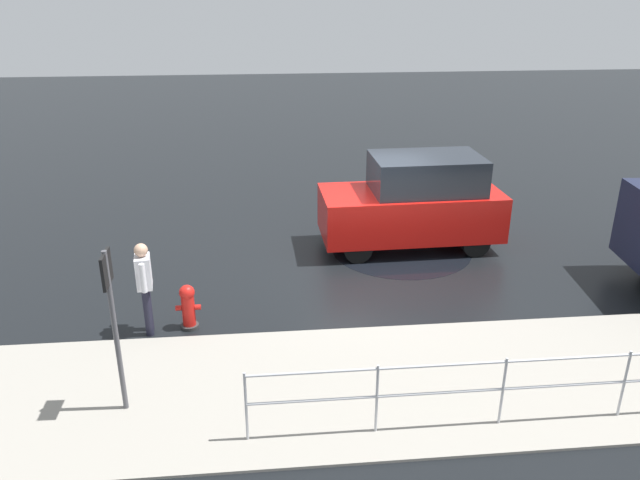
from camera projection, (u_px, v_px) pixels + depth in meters
ground_plane at (370, 265)px, 13.07m from camera, size 60.00×60.00×0.00m
kerb_strip at (418, 382)px, 9.20m from camera, size 24.00×3.20×0.04m
moving_hatchback at (414, 202)px, 13.63m from camera, size 3.94×1.81×2.06m
fire_hydrant at (188, 307)px, 10.54m from camera, size 0.42×0.31×0.80m
pedestrian at (145, 281)px, 10.19m from camera, size 0.29×0.57×1.62m
metal_railing at (566, 377)px, 8.13m from camera, size 8.36×0.04×1.05m
sign_post at (112, 309)px, 8.03m from camera, size 0.07×0.44×2.40m
puddle_patch at (401, 250)px, 13.80m from camera, size 3.07×3.07×0.01m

